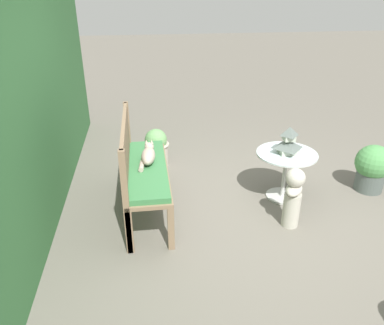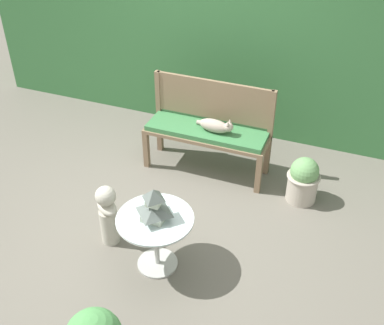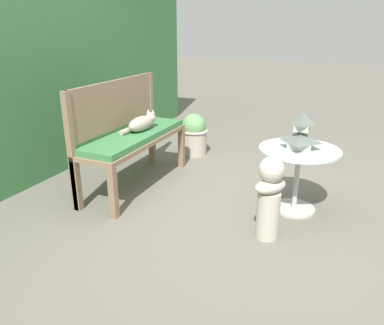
{
  "view_description": "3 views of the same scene",
  "coord_description": "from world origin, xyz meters",
  "px_view_note": "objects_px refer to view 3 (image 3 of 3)",
  "views": [
    {
      "loc": [
        -3.27,
        0.94,
        2.31
      ],
      "look_at": [
        0.19,
        0.47,
        0.59
      ],
      "focal_mm": 35.0,
      "sensor_mm": 36.0,
      "label": 1
    },
    {
      "loc": [
        1.76,
        -3.36,
        3.34
      ],
      "look_at": [
        0.26,
        0.47,
        0.41
      ],
      "focal_mm": 45.0,
      "sensor_mm": 36.0,
      "label": 2
    },
    {
      "loc": [
        -2.75,
        -0.98,
        1.53
      ],
      "look_at": [
        0.07,
        0.25,
        0.41
      ],
      "focal_mm": 35.0,
      "sensor_mm": 36.0,
      "label": 3
    }
  ],
  "objects_px": {
    "cat": "(142,123)",
    "patio_table": "(298,162)",
    "garden_bench": "(135,141)",
    "potted_plant_table_near": "(194,135)",
    "pagoda_birdhouse": "(301,133)",
    "garden_bust": "(269,196)"
  },
  "relations": [
    {
      "from": "cat",
      "to": "patio_table",
      "type": "bearing_deg",
      "value": -85.09
    },
    {
      "from": "patio_table",
      "to": "cat",
      "type": "bearing_deg",
      "value": 89.37
    },
    {
      "from": "garden_bench",
      "to": "potted_plant_table_near",
      "type": "bearing_deg",
      "value": -7.0
    },
    {
      "from": "garden_bench",
      "to": "cat",
      "type": "height_order",
      "value": "cat"
    },
    {
      "from": "cat",
      "to": "pagoda_birdhouse",
      "type": "bearing_deg",
      "value": -85.09
    },
    {
      "from": "patio_table",
      "to": "pagoda_birdhouse",
      "type": "bearing_deg",
      "value": 180.0
    },
    {
      "from": "garden_bench",
      "to": "pagoda_birdhouse",
      "type": "distance_m",
      "value": 1.58
    },
    {
      "from": "patio_table",
      "to": "garden_bench",
      "type": "bearing_deg",
      "value": 93.45
    },
    {
      "from": "cat",
      "to": "patio_table",
      "type": "xyz_separation_m",
      "value": [
        -0.02,
        -1.54,
        -0.18
      ]
    },
    {
      "from": "pagoda_birdhouse",
      "to": "garden_bust",
      "type": "height_order",
      "value": "pagoda_birdhouse"
    },
    {
      "from": "pagoda_birdhouse",
      "to": "potted_plant_table_near",
      "type": "xyz_separation_m",
      "value": [
        1.04,
        1.42,
        -0.44
      ]
    },
    {
      "from": "cat",
      "to": "garden_bust",
      "type": "height_order",
      "value": "cat"
    },
    {
      "from": "patio_table",
      "to": "garden_bust",
      "type": "bearing_deg",
      "value": 168.04
    },
    {
      "from": "patio_table",
      "to": "garden_bust",
      "type": "relative_size",
      "value": 1.04
    },
    {
      "from": "cat",
      "to": "garden_bust",
      "type": "relative_size",
      "value": 0.7
    },
    {
      "from": "patio_table",
      "to": "potted_plant_table_near",
      "type": "bearing_deg",
      "value": 53.62
    },
    {
      "from": "patio_table",
      "to": "pagoda_birdhouse",
      "type": "height_order",
      "value": "pagoda_birdhouse"
    },
    {
      "from": "patio_table",
      "to": "pagoda_birdhouse",
      "type": "distance_m",
      "value": 0.25
    },
    {
      "from": "pagoda_birdhouse",
      "to": "potted_plant_table_near",
      "type": "height_order",
      "value": "pagoda_birdhouse"
    },
    {
      "from": "cat",
      "to": "potted_plant_table_near",
      "type": "bearing_deg",
      "value": -1.06
    },
    {
      "from": "garden_bench",
      "to": "potted_plant_table_near",
      "type": "relative_size",
      "value": 2.69
    },
    {
      "from": "cat",
      "to": "pagoda_birdhouse",
      "type": "relative_size",
      "value": 1.46
    }
  ]
}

